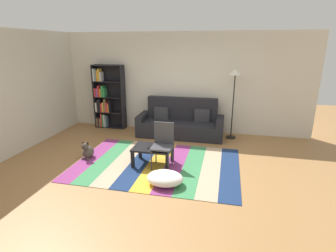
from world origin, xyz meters
name	(u,v)px	position (x,y,z in m)	size (l,w,h in m)	color
ground_plane	(162,167)	(0.00, 0.00, 0.00)	(14.00, 14.00, 0.00)	#9E7042
back_wall	(184,83)	(0.00, 2.55, 1.35)	(6.80, 0.10, 2.70)	silver
left_wall	(32,89)	(-3.40, 0.75, 1.35)	(0.10, 5.50, 2.70)	beige
rug	(157,164)	(-0.14, 0.13, 0.01)	(3.31, 2.32, 0.01)	#843370
couch	(181,123)	(0.01, 2.02, 0.34)	(2.26, 0.80, 1.00)	black
bookshelf	(106,99)	(-2.25, 2.31, 0.86)	(0.90, 0.28, 1.82)	black
coffee_table	(153,150)	(-0.21, 0.10, 0.32)	(0.79, 0.55, 0.37)	black
pouf	(165,178)	(0.22, -0.65, 0.13)	(0.64, 0.51, 0.24)	white
dog	(88,151)	(-1.68, 0.09, 0.16)	(0.22, 0.35, 0.40)	#473D33
standing_lamp	(235,81)	(1.34, 2.13, 1.50)	(0.32, 0.32, 1.79)	black
tv_remote	(150,147)	(-0.27, 0.07, 0.39)	(0.04, 0.15, 0.02)	black
folding_chair	(163,141)	(0.00, 0.09, 0.53)	(0.40, 0.40, 0.90)	#38383D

